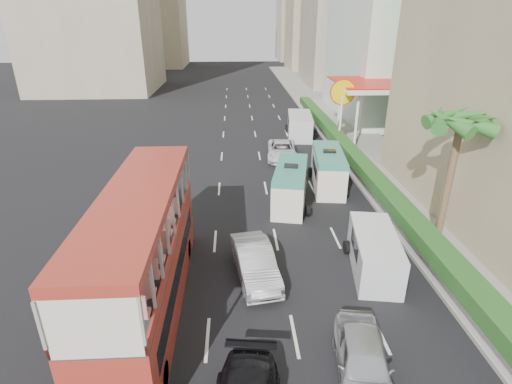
{
  "coord_description": "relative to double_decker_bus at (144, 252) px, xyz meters",
  "views": [
    {
      "loc": [
        -2.43,
        -13.26,
        10.74
      ],
      "look_at": [
        -1.5,
        4.0,
        3.2
      ],
      "focal_mm": 28.0,
      "sensor_mm": 36.0,
      "label": 1
    }
  ],
  "objects": [
    {
      "name": "panel_van_far",
      "position": [
        9.91,
        24.84,
        -1.44
      ],
      "size": [
        2.76,
        5.67,
        2.19
      ],
      "primitive_type": "cube",
      "rotation": [
        0.0,
        0.0,
        -0.11
      ],
      "color": "silver",
      "rests_on": "ground"
    },
    {
      "name": "kerb_wall",
      "position": [
        12.2,
        14.0,
        -1.85
      ],
      "size": [
        0.3,
        44.0,
        1.0
      ],
      "primitive_type": "cube",
      "color": "silver",
      "rests_on": "sidewalk"
    },
    {
      "name": "van_asset",
      "position": [
        7.41,
        18.25,
        -2.53
      ],
      "size": [
        2.75,
        5.19,
        1.39
      ],
      "primitive_type": "imported",
      "rotation": [
        0.0,
        0.0,
        -0.09
      ],
      "color": "silver",
      "rests_on": "ground"
    },
    {
      "name": "car_silver_lane_a",
      "position": [
        4.33,
        1.79,
        -2.53
      ],
      "size": [
        2.28,
        4.73,
        1.49
      ],
      "primitive_type": "imported",
      "rotation": [
        0.0,
        0.0,
        0.16
      ],
      "color": "silver",
      "rests_on": "ground"
    },
    {
      "name": "double_decker_bus",
      "position": [
        0.0,
        0.0,
        0.0
      ],
      "size": [
        2.5,
        11.0,
        5.06
      ],
      "primitive_type": "cube",
      "color": "#A52E22",
      "rests_on": "ground"
    },
    {
      "name": "sidewalk",
      "position": [
        15.0,
        25.0,
        -2.44
      ],
      "size": [
        6.0,
        120.0,
        0.18
      ],
      "primitive_type": "cube",
      "color": "#99968C",
      "rests_on": "ground"
    },
    {
      "name": "car_silver_lane_b",
      "position": [
        7.49,
        -3.97,
        -2.53
      ],
      "size": [
        2.35,
        4.45,
        1.44
      ],
      "primitive_type": "imported",
      "rotation": [
        0.0,
        0.0,
        -0.16
      ],
      "color": "silver",
      "rests_on": "ground"
    },
    {
      "name": "ground_plane",
      "position": [
        6.0,
        0.0,
        -2.53
      ],
      "size": [
        200.0,
        200.0,
        0.0
      ],
      "primitive_type": "plane",
      "color": "black",
      "rests_on": "ground"
    },
    {
      "name": "hedge",
      "position": [
        12.2,
        14.0,
        -1.0
      ],
      "size": [
        1.1,
        44.0,
        0.7
      ],
      "primitive_type": "cube",
      "color": "#2D6626",
      "rests_on": "kerb_wall"
    },
    {
      "name": "palm_tree",
      "position": [
        13.8,
        4.0,
        0.85
      ],
      "size": [
        0.36,
        0.36,
        6.4
      ],
      "primitive_type": "cylinder",
      "color": "brown",
      "rests_on": "sidewalk"
    },
    {
      "name": "minibus_far",
      "position": [
        9.89,
        12.1,
        -1.29
      ],
      "size": [
        2.5,
        5.78,
        2.48
      ],
      "primitive_type": "cube",
      "rotation": [
        0.0,
        0.0,
        -0.12
      ],
      "color": "silver",
      "rests_on": "ground"
    },
    {
      "name": "minibus_near",
      "position": [
        6.94,
        9.47,
        -1.32
      ],
      "size": [
        2.91,
        5.73,
        2.42
      ],
      "primitive_type": "cube",
      "rotation": [
        0.0,
        0.0,
        -0.21
      ],
      "color": "silver",
      "rests_on": "ground"
    },
    {
      "name": "shell_station",
      "position": [
        16.0,
        23.0,
        0.22
      ],
      "size": [
        6.5,
        8.0,
        5.5
      ],
      "primitive_type": "cube",
      "color": "silver",
      "rests_on": "ground"
    },
    {
      "name": "panel_van_near",
      "position": [
        9.81,
        2.02,
        -1.61
      ],
      "size": [
        2.54,
        4.83,
        1.84
      ],
      "primitive_type": "cube",
      "rotation": [
        0.0,
        0.0,
        -0.16
      ],
      "color": "silver",
      "rests_on": "ground"
    }
  ]
}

